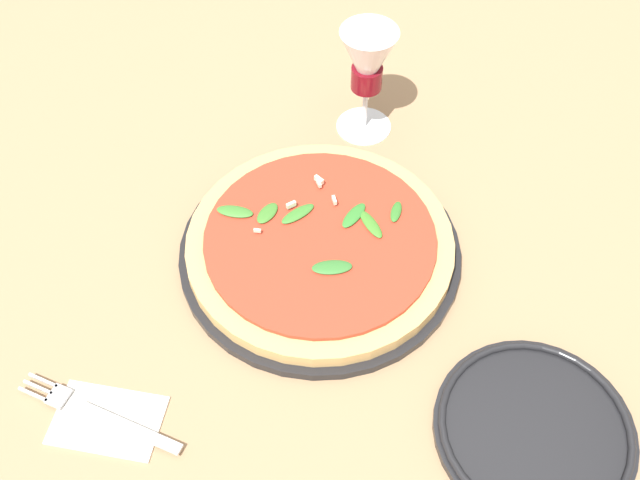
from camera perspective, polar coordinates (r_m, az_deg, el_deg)
The scene contains 6 objects.
ground_plane at distance 0.90m, azimuth -0.44°, elevation -2.92°, with size 6.00×6.00×0.00m, color #9E7A56.
pizza_arugula_main at distance 0.91m, azimuth -0.00°, elevation -0.50°, with size 0.34×0.34×0.05m.
wine_glass at distance 1.00m, azimuth 3.63°, elevation 13.09°, with size 0.08×0.08×0.16m.
napkin at distance 0.84m, azimuth -15.89°, elevation -13.03°, with size 0.12×0.09×0.01m.
fork at distance 0.84m, azimuth -16.38°, elevation -12.67°, with size 0.19×0.08×0.00m.
side_plate_white at distance 0.83m, azimuth 16.04°, elevation -13.68°, with size 0.21×0.21×0.02m.
Camera 1 is at (-0.03, 0.51, 0.74)m, focal length 42.00 mm.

